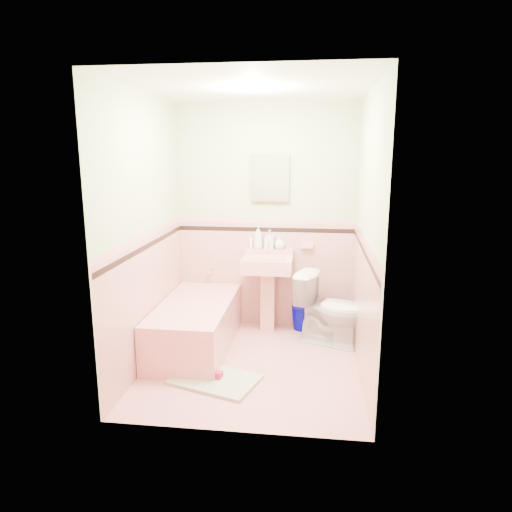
# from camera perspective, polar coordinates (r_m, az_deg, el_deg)

# --- Properties ---
(floor) EXTENTS (2.20, 2.20, 0.00)m
(floor) POSITION_cam_1_polar(r_m,az_deg,el_deg) (4.55, -0.40, -13.09)
(floor) COLOR pink
(floor) RESTS_ON ground
(ceiling) EXTENTS (2.20, 2.20, 0.00)m
(ceiling) POSITION_cam_1_polar(r_m,az_deg,el_deg) (4.14, -0.46, 19.94)
(ceiling) COLOR white
(ceiling) RESTS_ON ground
(wall_back) EXTENTS (2.50, 0.00, 2.50)m
(wall_back) POSITION_cam_1_polar(r_m,az_deg,el_deg) (5.24, 1.16, 4.68)
(wall_back) COLOR beige
(wall_back) RESTS_ON ground
(wall_front) EXTENTS (2.50, 0.00, 2.50)m
(wall_front) POSITION_cam_1_polar(r_m,az_deg,el_deg) (3.10, -3.11, -0.87)
(wall_front) COLOR beige
(wall_front) RESTS_ON ground
(wall_left) EXTENTS (0.00, 2.50, 2.50)m
(wall_left) POSITION_cam_1_polar(r_m,az_deg,el_deg) (4.41, -13.45, 2.83)
(wall_left) COLOR beige
(wall_left) RESTS_ON ground
(wall_right) EXTENTS (0.00, 2.50, 2.50)m
(wall_right) POSITION_cam_1_polar(r_m,az_deg,el_deg) (4.15, 13.39, 2.25)
(wall_right) COLOR beige
(wall_right) RESTS_ON ground
(wainscot_back) EXTENTS (2.00, 0.00, 2.00)m
(wainscot_back) POSITION_cam_1_polar(r_m,az_deg,el_deg) (5.36, 1.12, -2.24)
(wainscot_back) COLOR pink
(wainscot_back) RESTS_ON ground
(wainscot_front) EXTENTS (2.00, 0.00, 2.00)m
(wainscot_front) POSITION_cam_1_polar(r_m,az_deg,el_deg) (3.32, -2.94, -11.80)
(wainscot_front) COLOR pink
(wainscot_front) RESTS_ON ground
(wainscot_left) EXTENTS (0.00, 2.20, 2.20)m
(wainscot_left) POSITION_cam_1_polar(r_m,az_deg,el_deg) (4.55, -12.89, -5.26)
(wainscot_left) COLOR pink
(wainscot_left) RESTS_ON ground
(wainscot_right) EXTENTS (0.00, 2.20, 2.20)m
(wainscot_right) POSITION_cam_1_polar(r_m,az_deg,el_deg) (4.31, 12.79, -6.27)
(wainscot_right) COLOR pink
(wainscot_right) RESTS_ON ground
(accent_back) EXTENTS (2.00, 0.00, 2.00)m
(accent_back) POSITION_cam_1_polar(r_m,az_deg,el_deg) (5.24, 1.13, 3.24)
(accent_back) COLOR black
(accent_back) RESTS_ON ground
(accent_front) EXTENTS (2.00, 0.00, 2.00)m
(accent_front) POSITION_cam_1_polar(r_m,az_deg,el_deg) (3.15, -3.03, -3.10)
(accent_front) COLOR black
(accent_front) RESTS_ON ground
(accent_left) EXTENTS (0.00, 2.20, 2.20)m
(accent_left) POSITION_cam_1_polar(r_m,az_deg,el_deg) (4.42, -13.14, 1.16)
(accent_left) COLOR black
(accent_left) RESTS_ON ground
(accent_right) EXTENTS (0.00, 2.20, 2.20)m
(accent_right) POSITION_cam_1_polar(r_m,az_deg,el_deg) (4.18, 13.05, 0.50)
(accent_right) COLOR black
(accent_right) RESTS_ON ground
(cap_back) EXTENTS (2.00, 0.00, 2.00)m
(cap_back) POSITION_cam_1_polar(r_m,az_deg,el_deg) (5.23, 1.14, 4.32)
(cap_back) COLOR pink
(cap_back) RESTS_ON ground
(cap_front) EXTENTS (2.00, 0.00, 2.00)m
(cap_front) POSITION_cam_1_polar(r_m,az_deg,el_deg) (3.12, -3.05, -1.33)
(cap_front) COLOR pink
(cap_front) RESTS_ON ground
(cap_left) EXTENTS (0.00, 2.20, 2.20)m
(cap_left) POSITION_cam_1_polar(r_m,az_deg,el_deg) (4.41, -13.21, 2.44)
(cap_left) COLOR pink
(cap_left) RESTS_ON ground
(cap_right) EXTENTS (0.00, 2.20, 2.20)m
(cap_right) POSITION_cam_1_polar(r_m,az_deg,el_deg) (4.16, 13.12, 1.85)
(cap_right) COLOR pink
(cap_right) RESTS_ON ground
(bathtub) EXTENTS (0.70, 1.50, 0.45)m
(bathtub) POSITION_cam_1_polar(r_m,az_deg,el_deg) (4.87, -7.34, -8.53)
(bathtub) COLOR #DC8F8C
(bathtub) RESTS_ON floor
(tub_faucet) EXTENTS (0.04, 0.12, 0.04)m
(tub_faucet) POSITION_cam_1_polar(r_m,az_deg,el_deg) (5.42, -5.57, -1.82)
(tub_faucet) COLOR silver
(tub_faucet) RESTS_ON wall_back
(sink) EXTENTS (0.54, 0.48, 0.85)m
(sink) POSITION_cam_1_polar(r_m,az_deg,el_deg) (5.18, 1.39, -4.76)
(sink) COLOR #DC8F8C
(sink) RESTS_ON floor
(sink_faucet) EXTENTS (0.02, 0.02, 0.10)m
(sink_faucet) POSITION_cam_1_polar(r_m,az_deg,el_deg) (5.19, 1.58, 1.23)
(sink_faucet) COLOR silver
(sink_faucet) RESTS_ON sink
(medicine_cabinet) EXTENTS (0.39, 0.04, 0.49)m
(medicine_cabinet) POSITION_cam_1_polar(r_m,az_deg,el_deg) (5.17, 1.71, 9.57)
(medicine_cabinet) COLOR white
(medicine_cabinet) RESTS_ON wall_back
(soap_dish) EXTENTS (0.13, 0.08, 0.04)m
(soap_dish) POSITION_cam_1_polar(r_m,az_deg,el_deg) (5.23, 6.23, 1.24)
(soap_dish) COLOR #DC8F8C
(soap_dish) RESTS_ON wall_back
(soap_bottle_left) EXTENTS (0.13, 0.13, 0.26)m
(soap_bottle_left) POSITION_cam_1_polar(r_m,az_deg,el_deg) (5.23, 0.27, 2.32)
(soap_bottle_left) COLOR #B2B2B2
(soap_bottle_left) RESTS_ON sink
(soap_bottle_mid) EXTENTS (0.11, 0.11, 0.21)m
(soap_bottle_mid) POSITION_cam_1_polar(r_m,az_deg,el_deg) (5.22, 1.66, 2.04)
(soap_bottle_mid) COLOR #B2B2B2
(soap_bottle_mid) RESTS_ON sink
(soap_bottle_right) EXTENTS (0.14, 0.14, 0.15)m
(soap_bottle_right) POSITION_cam_1_polar(r_m,az_deg,el_deg) (5.21, 2.91, 1.67)
(soap_bottle_right) COLOR #B2B2B2
(soap_bottle_right) RESTS_ON sink
(tube) EXTENTS (0.04, 0.04, 0.12)m
(tube) POSITION_cam_1_polar(r_m,az_deg,el_deg) (5.25, -0.62, 1.59)
(tube) COLOR white
(tube) RESTS_ON sink
(toilet) EXTENTS (0.83, 0.63, 0.75)m
(toilet) POSITION_cam_1_polar(r_m,az_deg,el_deg) (4.94, 9.28, -6.43)
(toilet) COLOR white
(toilet) RESTS_ON floor
(bucket) EXTENTS (0.34, 0.34, 0.27)m
(bucket) POSITION_cam_1_polar(r_m,az_deg,el_deg) (5.37, 5.76, -7.49)
(bucket) COLOR #000098
(bucket) RESTS_ON floor
(bath_mat) EXTENTS (0.85, 0.69, 0.03)m
(bath_mat) POSITION_cam_1_polar(r_m,az_deg,el_deg) (4.26, -5.04, -14.80)
(bath_mat) COLOR #9AAA8D
(bath_mat) RESTS_ON floor
(shoe) EXTENTS (0.16, 0.10, 0.06)m
(shoe) POSITION_cam_1_polar(r_m,az_deg,el_deg) (4.26, -5.12, -14.15)
(shoe) COLOR #BF1E59
(shoe) RESTS_ON bath_mat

